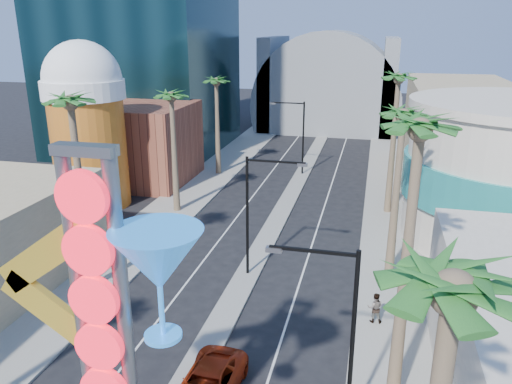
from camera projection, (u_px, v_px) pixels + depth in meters
name	position (u px, v px, depth m)	size (l,w,h in m)	color
sidewalk_west	(192.00, 193.00, 48.68)	(5.00, 100.00, 0.15)	gray
sidewalk_east	(393.00, 209.00, 44.45)	(5.00, 100.00, 0.15)	gray
median	(293.00, 191.00, 49.34)	(1.60, 84.00, 0.15)	gray
brick_filler_west	(142.00, 143.00, 51.66)	(10.00, 10.00, 8.00)	brown
filler_east	(457.00, 130.00, 53.44)	(10.00, 20.00, 10.00)	tan
beer_mug	(87.00, 119.00, 43.29)	(7.00, 7.00, 14.50)	#B36D17
canopy	(329.00, 100.00, 79.36)	(22.00, 16.00, 22.00)	slate
neon_sign	(128.00, 322.00, 14.55)	(6.53, 2.60, 12.55)	gray
streetlight_0	(256.00, 206.00, 31.09)	(3.79, 0.25, 8.00)	black
streetlight_1	(298.00, 131.00, 53.48)	(3.79, 0.25, 8.00)	black
streetlight_2	(341.00, 326.00, 18.66)	(3.45, 0.25, 8.00)	black
palm_1	(72.00, 115.00, 27.65)	(2.40, 2.40, 12.70)	brown
palm_2	(172.00, 104.00, 40.99)	(2.40, 2.40, 11.20)	brown
palm_3	(216.00, 87.00, 52.06)	(2.40, 2.40, 11.20)	brown
palm_4	(449.00, 324.00, 9.03)	(2.40, 2.40, 12.20)	brown
palm_5	(418.00, 150.00, 17.97)	(2.40, 2.40, 13.20)	brown
palm_6	(402.00, 126.00, 29.46)	(2.40, 2.40, 11.70)	brown
palm_7	(398.00, 87.00, 40.25)	(2.40, 2.40, 12.70)	brown
pedestrian_b	(375.00, 308.00, 27.03)	(0.84, 0.65, 1.72)	gray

